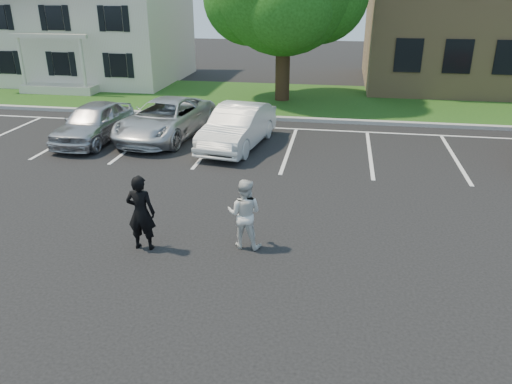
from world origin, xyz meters
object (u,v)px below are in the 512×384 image
Objects in this scene: man_black_suit at (141,213)px; car_white_sedan at (238,127)px; house at (91,13)px; man_white_shirt at (244,214)px; car_silver_west at (94,122)px; car_silver_minivan at (165,119)px.

car_white_sedan is at bearing -95.31° from man_black_suit.
house is 2.30× the size of car_white_sedan.
house is at bearing -52.49° from man_white_shirt.
house is at bearing -62.76° from man_black_suit.
man_black_suit is 1.08× the size of man_white_shirt.
man_black_suit is 0.38× the size of car_white_sedan.
car_white_sedan is (-1.62, 7.19, -0.06)m from man_white_shirt.
house reaches higher than man_black_suit.
house is at bearing 116.98° from car_silver_west.
car_silver_minivan is (2.43, 0.91, -0.00)m from car_silver_west.
man_black_suit is at bearing -66.46° from car_silver_minivan.
car_white_sedan is at bearing -73.48° from man_white_shirt.
car_silver_minivan is at bearing -56.19° from man_white_shirt.
house is 2.02× the size of car_silver_minivan.
car_white_sedan is at bearing 3.82° from car_silver_west.
man_white_shirt reaches higher than car_silver_west.
car_silver_west is at bearing -41.16° from man_white_shirt.
house is 2.46× the size of car_silver_west.
man_black_suit is 8.69m from car_silver_minivan.
house reaches higher than car_silver_minivan.
house reaches higher than man_white_shirt.
car_silver_minivan is at bearing 175.05° from car_white_sedan.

